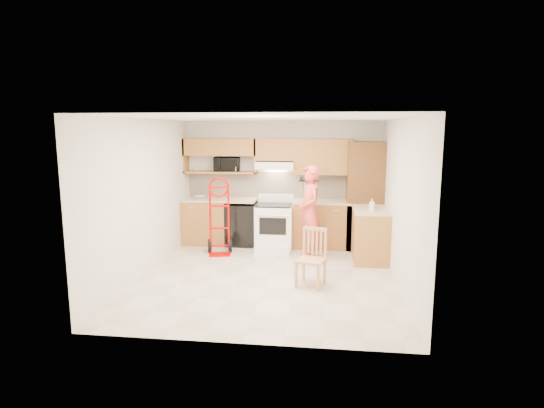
% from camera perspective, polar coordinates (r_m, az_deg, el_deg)
% --- Properties ---
extents(floor, '(4.00, 4.50, 0.02)m').
position_cam_1_polar(floor, '(7.14, -0.49, -9.49)').
color(floor, beige).
rests_on(floor, ground).
extents(ceiling, '(4.00, 4.50, 0.02)m').
position_cam_1_polar(ceiling, '(6.75, -0.52, 11.16)').
color(ceiling, white).
rests_on(ceiling, ground).
extents(wall_back, '(4.00, 0.02, 2.50)m').
position_cam_1_polar(wall_back, '(9.06, 1.34, 2.78)').
color(wall_back, silver).
rests_on(wall_back, ground).
extents(wall_front, '(4.00, 0.02, 2.50)m').
position_cam_1_polar(wall_front, '(4.64, -4.10, -3.83)').
color(wall_front, silver).
rests_on(wall_front, ground).
extents(wall_left, '(0.02, 4.50, 2.50)m').
position_cam_1_polar(wall_left, '(7.37, -16.21, 0.82)').
color(wall_left, silver).
rests_on(wall_left, ground).
extents(wall_right, '(0.02, 4.50, 2.50)m').
position_cam_1_polar(wall_right, '(6.87, 16.35, 0.20)').
color(wall_right, silver).
rests_on(wall_right, ground).
extents(backsplash, '(3.92, 0.03, 0.55)m').
position_cam_1_polar(backsplash, '(9.04, 1.32, 2.45)').
color(backsplash, beige).
rests_on(backsplash, wall_back).
extents(lower_cab_left, '(0.90, 0.60, 0.90)m').
position_cam_1_polar(lower_cab_left, '(9.17, -8.57, -2.31)').
color(lower_cab_left, '#9D703C').
rests_on(lower_cab_left, ground).
extents(dishwasher, '(0.60, 0.60, 0.85)m').
position_cam_1_polar(dishwasher, '(9.01, -3.95, -2.60)').
color(dishwasher, black).
rests_on(dishwasher, ground).
extents(lower_cab_right, '(1.14, 0.60, 0.90)m').
position_cam_1_polar(lower_cab_right, '(8.85, 6.49, -2.70)').
color(lower_cab_right, '#9D703C').
rests_on(lower_cab_right, ground).
extents(countertop_left, '(1.50, 0.63, 0.04)m').
position_cam_1_polar(countertop_left, '(9.01, -6.80, 0.56)').
color(countertop_left, '#C3B391').
rests_on(countertop_left, lower_cab_left).
extents(countertop_right, '(1.14, 0.63, 0.04)m').
position_cam_1_polar(countertop_right, '(8.76, 6.54, 0.30)').
color(countertop_right, '#C3B391').
rests_on(countertop_right, lower_cab_right).
extents(cab_return_right, '(0.60, 1.00, 0.90)m').
position_cam_1_polar(cab_return_right, '(8.11, 12.61, -4.01)').
color(cab_return_right, '#9D703C').
rests_on(cab_return_right, ground).
extents(countertop_return, '(0.63, 1.00, 0.04)m').
position_cam_1_polar(countertop_return, '(8.01, 12.73, -0.74)').
color(countertop_return, '#C3B391').
rests_on(countertop_return, cab_return_right).
extents(pantry_tall, '(0.70, 0.60, 2.10)m').
position_cam_1_polar(pantry_tall, '(8.77, 11.92, 1.03)').
color(pantry_tall, brown).
rests_on(pantry_tall, ground).
extents(upper_cab_left, '(1.50, 0.33, 0.34)m').
position_cam_1_polar(upper_cab_left, '(9.04, -6.73, 7.35)').
color(upper_cab_left, '#9D703C').
rests_on(upper_cab_left, wall_back).
extents(upper_shelf_mw, '(1.50, 0.33, 0.04)m').
position_cam_1_polar(upper_shelf_mw, '(9.07, -6.67, 4.13)').
color(upper_shelf_mw, '#9D703C').
rests_on(upper_shelf_mw, wall_back).
extents(upper_cab_center, '(0.76, 0.33, 0.44)m').
position_cam_1_polar(upper_cab_center, '(8.84, 0.46, 7.10)').
color(upper_cab_center, '#9D703C').
rests_on(upper_cab_center, wall_back).
extents(upper_cab_right, '(1.14, 0.33, 0.70)m').
position_cam_1_polar(upper_cab_right, '(8.79, 6.66, 6.11)').
color(upper_cab_right, '#9D703C').
rests_on(upper_cab_right, wall_back).
extents(range_hood, '(0.76, 0.46, 0.14)m').
position_cam_1_polar(range_hood, '(8.80, 0.41, 5.07)').
color(range_hood, white).
rests_on(range_hood, wall_back).
extents(knife_strip, '(0.40, 0.05, 0.29)m').
position_cam_1_polar(knife_strip, '(8.97, 4.81, 2.62)').
color(knife_strip, black).
rests_on(knife_strip, backsplash).
extents(microwave, '(0.56, 0.42, 0.29)m').
position_cam_1_polar(microwave, '(9.03, -5.85, 5.16)').
color(microwave, black).
rests_on(microwave, upper_shelf_mw).
extents(range, '(0.71, 0.94, 1.05)m').
position_cam_1_polar(range, '(8.58, 0.28, -2.50)').
color(range, white).
rests_on(range, ground).
extents(person, '(0.60, 0.72, 1.70)m').
position_cam_1_polar(person, '(8.00, 4.89, -1.05)').
color(person, '#DF483F').
rests_on(person, ground).
extents(hand_truck, '(0.60, 0.57, 1.31)m').
position_cam_1_polar(hand_truck, '(8.31, -6.84, -2.05)').
color(hand_truck, '#C20100').
rests_on(hand_truck, ground).
extents(dining_chair, '(0.50, 0.52, 0.87)m').
position_cam_1_polar(dining_chair, '(6.63, 5.07, -7.00)').
color(dining_chair, tan).
rests_on(dining_chair, ground).
extents(soap_bottle, '(0.11, 0.11, 0.20)m').
position_cam_1_polar(soap_bottle, '(7.90, 12.83, -0.01)').
color(soap_bottle, white).
rests_on(soap_bottle, countertop_return).
extents(bowl, '(0.25, 0.25, 0.05)m').
position_cam_1_polar(bowl, '(9.11, -9.35, 0.90)').
color(bowl, white).
rests_on(bowl, countertop_left).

